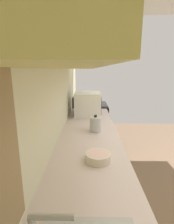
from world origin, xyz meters
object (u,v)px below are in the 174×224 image
Objects in this scene: microwave at (88,104)px; kettle at (95,124)px; oven_range at (90,126)px; bowl at (98,157)px.

microwave reaches higher than kettle.
oven_range is at bearing 1.70° from kettle.
kettle is (0.64, 0.00, 0.05)m from bowl.
microwave reaches higher than oven_range.
microwave reaches higher than bowl.
microwave is 2.53× the size of kettle.
microwave is 0.74m from kettle.
bowl is 1.02× the size of kettle.
bowl is 0.64m from kettle.
microwave is 2.48× the size of bowl.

